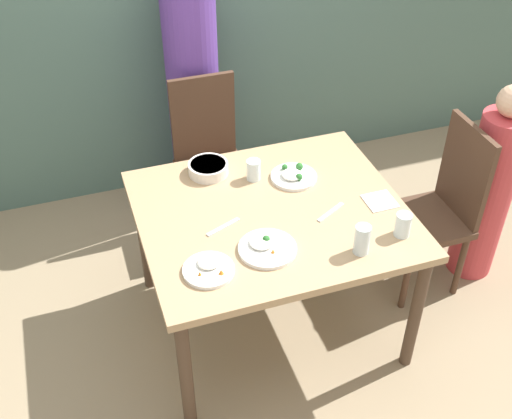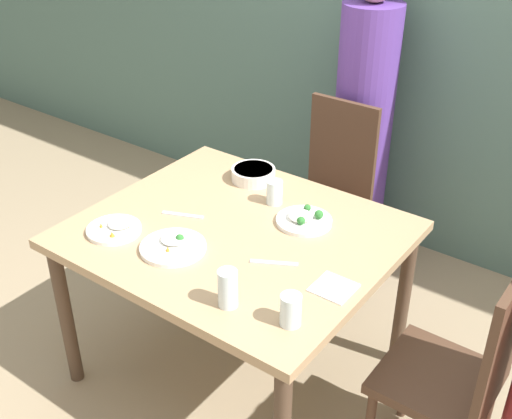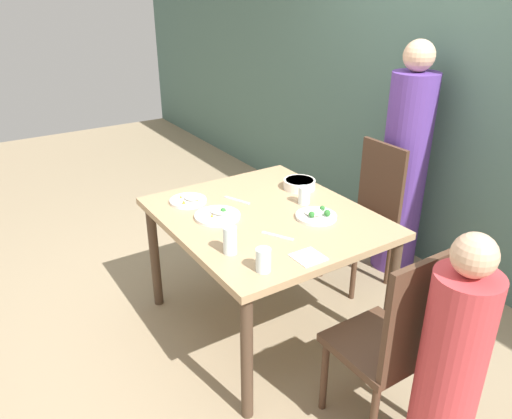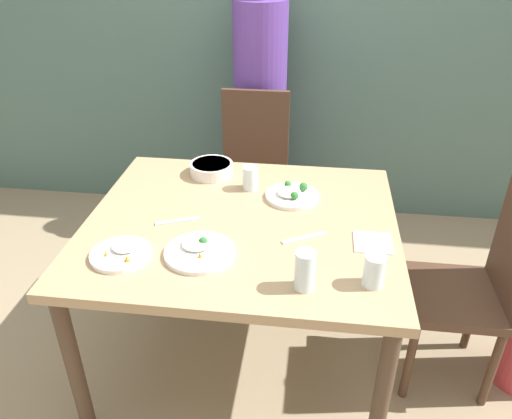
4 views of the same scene
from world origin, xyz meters
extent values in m
plane|color=#998466|center=(0.00, 0.00, 0.00)|extent=(10.00, 10.00, 0.00)
cube|color=#4C6B60|center=(0.00, 1.48, 1.35)|extent=(10.00, 0.06, 2.70)
cube|color=tan|center=(0.00, 0.00, 0.74)|extent=(1.23, 1.07, 0.04)
cylinder|color=#4C3828|center=(-0.56, -0.48, 0.36)|extent=(0.06, 0.06, 0.72)
cylinder|color=#4C3828|center=(0.56, -0.48, 0.36)|extent=(0.06, 0.06, 0.72)
cylinder|color=#4C3828|center=(-0.56, 0.48, 0.36)|extent=(0.06, 0.06, 0.72)
cylinder|color=#4C3828|center=(0.56, 0.48, 0.36)|extent=(0.06, 0.06, 0.72)
cube|color=#4C3323|center=(-0.07, 0.81, 0.44)|extent=(0.40, 0.40, 0.04)
cube|color=#4C3323|center=(-0.07, 0.99, 0.72)|extent=(0.38, 0.03, 0.53)
cylinder|color=#4C3323|center=(-0.23, 0.64, 0.21)|extent=(0.04, 0.04, 0.42)
cylinder|color=#4C3323|center=(0.10, 0.64, 0.21)|extent=(0.04, 0.04, 0.42)
cylinder|color=#4C3323|center=(-0.23, 0.97, 0.21)|extent=(0.04, 0.04, 0.42)
cylinder|color=#4C3323|center=(0.10, 0.97, 0.21)|extent=(0.04, 0.04, 0.42)
cube|color=#4C3323|center=(0.89, 0.03, 0.44)|extent=(0.40, 0.40, 0.04)
cylinder|color=#4C3323|center=(0.72, 0.20, 0.21)|extent=(0.04, 0.04, 0.42)
cylinder|color=#4C3323|center=(0.72, -0.13, 0.21)|extent=(0.04, 0.04, 0.42)
cylinder|color=#4C3323|center=(1.05, 0.20, 0.21)|extent=(0.04, 0.04, 0.42)
cylinder|color=#4C3323|center=(1.05, -0.13, 0.21)|extent=(0.04, 0.04, 0.42)
cylinder|color=#5B3893|center=(-0.07, 1.20, 0.71)|extent=(0.31, 0.31, 1.42)
cylinder|color=silver|center=(-0.20, 0.39, 0.79)|extent=(0.20, 0.20, 0.06)
cylinder|color=#BC5123|center=(-0.20, 0.39, 0.81)|extent=(0.18, 0.18, 0.01)
cylinder|color=white|center=(-0.11, -0.25, 0.77)|extent=(0.26, 0.26, 0.02)
ellipsoid|color=white|center=(-0.13, -0.22, 0.79)|extent=(0.11, 0.11, 0.02)
cone|color=orange|center=(-0.10, -0.29, 0.79)|extent=(0.02, 0.02, 0.02)
sphere|color=#2D702D|center=(-0.10, -0.22, 0.79)|extent=(0.03, 0.03, 0.03)
cylinder|color=white|center=(-0.39, -0.30, 0.77)|extent=(0.22, 0.22, 0.02)
ellipsoid|color=white|center=(-0.38, -0.27, 0.79)|extent=(0.09, 0.09, 0.02)
cone|color=orange|center=(-0.43, -0.32, 0.79)|extent=(0.01, 0.01, 0.02)
cone|color=orange|center=(-0.35, -0.34, 0.79)|extent=(0.02, 0.02, 0.02)
cone|color=orange|center=(-0.35, -0.26, 0.79)|extent=(0.02, 0.02, 0.02)
cylinder|color=white|center=(0.19, 0.21, 0.77)|extent=(0.23, 0.23, 0.02)
ellipsoid|color=white|center=(0.18, 0.20, 0.79)|extent=(0.10, 0.10, 0.03)
sphere|color=#2D702D|center=(0.24, 0.25, 0.79)|extent=(0.04, 0.04, 0.04)
sphere|color=#2D702D|center=(0.17, 0.27, 0.79)|extent=(0.03, 0.03, 0.03)
sphere|color=#2D702D|center=(0.20, 0.17, 0.79)|extent=(0.03, 0.03, 0.03)
cylinder|color=silver|center=(0.27, -0.39, 0.83)|extent=(0.07, 0.07, 0.14)
cylinder|color=silver|center=(0.00, 0.27, 0.81)|extent=(0.07, 0.07, 0.11)
cylinder|color=silver|center=(0.49, -0.34, 0.81)|extent=(0.07, 0.07, 0.11)
cube|color=white|center=(0.51, -0.10, 0.76)|extent=(0.14, 0.14, 0.01)
cube|color=silver|center=(-0.25, -0.04, 0.76)|extent=(0.17, 0.09, 0.01)
cube|color=silver|center=(0.25, -0.10, 0.76)|extent=(0.17, 0.10, 0.01)
camera|label=1|loc=(-0.82, -2.18, 2.63)|focal=45.00mm
camera|label=2|loc=(1.35, -1.70, 2.14)|focal=45.00mm
camera|label=3|loc=(2.10, -1.42, 1.98)|focal=35.00mm
camera|label=4|loc=(0.27, -1.67, 1.80)|focal=35.00mm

